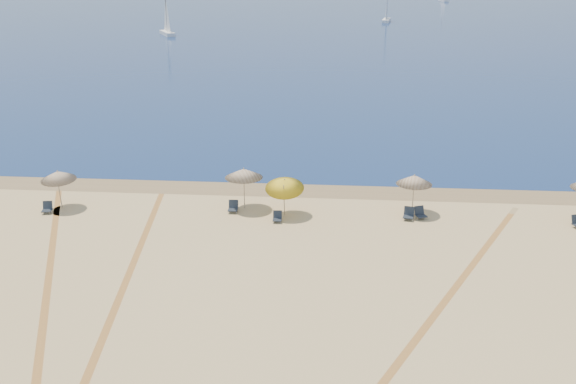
{
  "coord_description": "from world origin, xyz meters",
  "views": [
    {
      "loc": [
        2.85,
        -15.86,
        14.72
      ],
      "look_at": [
        0.0,
        20.0,
        1.3
      ],
      "focal_mm": 40.64,
      "sensor_mm": 36.0,
      "label": 1
    }
  ],
  "objects_px": {
    "umbrella_2": "(244,173)",
    "sailboat_1": "(387,10)",
    "umbrella_1": "(58,176)",
    "umbrella_4": "(414,180)",
    "chair_4": "(277,217)",
    "chair_5": "(409,214)",
    "chair_3": "(233,207)",
    "sailboat_0": "(167,20)",
    "chair_6": "(420,213)",
    "umbrella_3": "(285,184)",
    "chair_2": "(47,208)"
  },
  "relations": [
    {
      "from": "umbrella_2",
      "to": "chair_5",
      "type": "xyz_separation_m",
      "value": [
        9.76,
        -0.93,
        -1.92
      ]
    },
    {
      "from": "chair_5",
      "to": "sailboat_1",
      "type": "relative_size",
      "value": 0.09
    },
    {
      "from": "umbrella_1",
      "to": "sailboat_1",
      "type": "bearing_deg",
      "value": 76.62
    },
    {
      "from": "umbrella_3",
      "to": "sailboat_1",
      "type": "distance_m",
      "value": 111.62
    },
    {
      "from": "chair_4",
      "to": "chair_6",
      "type": "height_order",
      "value": "chair_6"
    },
    {
      "from": "umbrella_2",
      "to": "chair_4",
      "type": "relative_size",
      "value": 4.19
    },
    {
      "from": "umbrella_2",
      "to": "chair_4",
      "type": "distance_m",
      "value": 3.5
    },
    {
      "from": "chair_2",
      "to": "chair_6",
      "type": "relative_size",
      "value": 0.88
    },
    {
      "from": "umbrella_3",
      "to": "sailboat_0",
      "type": "height_order",
      "value": "sailboat_0"
    },
    {
      "from": "chair_5",
      "to": "sailboat_0",
      "type": "relative_size",
      "value": 0.09
    },
    {
      "from": "chair_6",
      "to": "sailboat_1",
      "type": "distance_m",
      "value": 110.8
    },
    {
      "from": "umbrella_1",
      "to": "chair_2",
      "type": "xyz_separation_m",
      "value": [
        -0.54,
        -0.8,
        -1.77
      ]
    },
    {
      "from": "sailboat_1",
      "to": "umbrella_2",
      "type": "bearing_deg",
      "value": -89.55
    },
    {
      "from": "umbrella_3",
      "to": "chair_5",
      "type": "bearing_deg",
      "value": 0.07
    },
    {
      "from": "umbrella_2",
      "to": "umbrella_3",
      "type": "height_order",
      "value": "umbrella_2"
    },
    {
      "from": "umbrella_4",
      "to": "umbrella_3",
      "type": "bearing_deg",
      "value": -172.69
    },
    {
      "from": "chair_2",
      "to": "sailboat_1",
      "type": "bearing_deg",
      "value": 67.52
    },
    {
      "from": "chair_6",
      "to": "sailboat_0",
      "type": "xyz_separation_m",
      "value": [
        -36.59,
        84.14,
        2.39
      ]
    },
    {
      "from": "chair_2",
      "to": "chair_4",
      "type": "xyz_separation_m",
      "value": [
        13.8,
        -0.29,
        -0.02
      ]
    },
    {
      "from": "umbrella_3",
      "to": "chair_6",
      "type": "bearing_deg",
      "value": 1.55
    },
    {
      "from": "chair_3",
      "to": "sailboat_0",
      "type": "height_order",
      "value": "sailboat_0"
    },
    {
      "from": "chair_6",
      "to": "sailboat_0",
      "type": "distance_m",
      "value": 91.78
    },
    {
      "from": "umbrella_4",
      "to": "sailboat_0",
      "type": "bearing_deg",
      "value": 113.47
    },
    {
      "from": "umbrella_1",
      "to": "umbrella_2",
      "type": "bearing_deg",
      "value": 4.24
    },
    {
      "from": "umbrella_3",
      "to": "chair_4",
      "type": "distance_m",
      "value": 1.96
    },
    {
      "from": "umbrella_4",
      "to": "umbrella_1",
      "type": "bearing_deg",
      "value": -177.7
    },
    {
      "from": "umbrella_3",
      "to": "chair_3",
      "type": "xyz_separation_m",
      "value": [
        -3.1,
        0.31,
        -1.64
      ]
    },
    {
      "from": "umbrella_1",
      "to": "umbrella_3",
      "type": "distance_m",
      "value": 13.59
    },
    {
      "from": "chair_4",
      "to": "sailboat_1",
      "type": "xyz_separation_m",
      "value": [
        13.08,
        111.86,
        2.3
      ]
    },
    {
      "from": "umbrella_3",
      "to": "sailboat_1",
      "type": "relative_size",
      "value": 0.3
    },
    {
      "from": "umbrella_2",
      "to": "sailboat_0",
      "type": "bearing_deg",
      "value": 107.41
    },
    {
      "from": "umbrella_2",
      "to": "chair_3",
      "type": "relative_size",
      "value": 3.74
    },
    {
      "from": "sailboat_0",
      "to": "sailboat_1",
      "type": "distance_m",
      "value": 49.19
    },
    {
      "from": "chair_5",
      "to": "sailboat_1",
      "type": "bearing_deg",
      "value": 98.09
    },
    {
      "from": "chair_5",
      "to": "chair_3",
      "type": "bearing_deg",
      "value": -170.74
    },
    {
      "from": "sailboat_0",
      "to": "chair_4",
      "type": "bearing_deg",
      "value": -99.89
    },
    {
      "from": "chair_6",
      "to": "sailboat_1",
      "type": "bearing_deg",
      "value": 66.82
    },
    {
      "from": "umbrella_1",
      "to": "umbrella_2",
      "type": "distance_m",
      "value": 11.11
    },
    {
      "from": "umbrella_4",
      "to": "chair_3",
      "type": "relative_size",
      "value": 3.54
    },
    {
      "from": "chair_3",
      "to": "chair_6",
      "type": "xyz_separation_m",
      "value": [
        11.03,
        -0.1,
        -0.0
      ]
    },
    {
      "from": "chair_3",
      "to": "sailboat_0",
      "type": "relative_size",
      "value": 0.08
    },
    {
      "from": "umbrella_2",
      "to": "sailboat_1",
      "type": "bearing_deg",
      "value": 82.1
    },
    {
      "from": "umbrella_4",
      "to": "chair_4",
      "type": "distance_m",
      "value": 8.31
    },
    {
      "from": "chair_2",
      "to": "chair_3",
      "type": "relative_size",
      "value": 1.05
    },
    {
      "from": "umbrella_1",
      "to": "umbrella_4",
      "type": "xyz_separation_m",
      "value": [
        21.13,
        0.85,
        0.03
      ]
    },
    {
      "from": "umbrella_4",
      "to": "chair_5",
      "type": "relative_size",
      "value": 3.11
    },
    {
      "from": "umbrella_4",
      "to": "chair_6",
      "type": "height_order",
      "value": "umbrella_4"
    },
    {
      "from": "umbrella_3",
      "to": "chair_2",
      "type": "xyz_separation_m",
      "value": [
        -14.13,
        -0.68,
        -1.65
      ]
    },
    {
      "from": "umbrella_2",
      "to": "chair_6",
      "type": "bearing_deg",
      "value": -3.98
    },
    {
      "from": "umbrella_3",
      "to": "umbrella_4",
      "type": "height_order",
      "value": "umbrella_3"
    }
  ]
}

